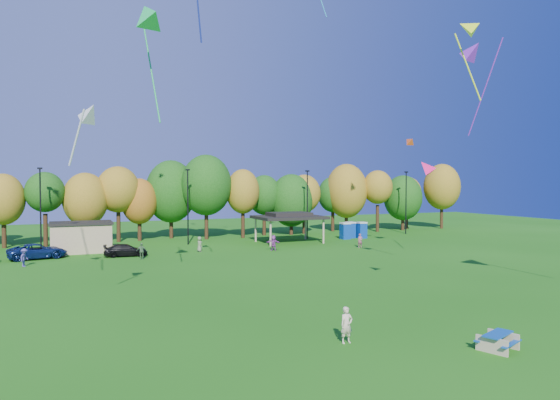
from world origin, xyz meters
name	(u,v)px	position (x,y,z in m)	size (l,w,h in m)	color
ground	(342,348)	(0.00, 0.00, 0.00)	(160.00, 160.00, 0.00)	#19600F
tree_line	(155,195)	(-1.03, 45.51, 5.91)	(93.57, 10.55, 11.15)	black
lamp_posts	(188,204)	(2.00, 40.00, 4.90)	(64.50, 0.25, 9.09)	black
utility_building	(81,237)	(-10.00, 38.00, 1.64)	(6.30, 4.30, 3.25)	tan
pavilion	(289,217)	(14.00, 37.00, 3.23)	(8.20, 6.20, 3.77)	tan
porta_potties	(352,230)	(23.67, 37.89, 1.10)	(3.75, 1.99, 2.18)	#0B3896
picnic_table	(498,340)	(6.24, -3.00, 0.44)	(2.14, 1.97, 0.76)	tan
kite_flyer	(347,325)	(0.53, 0.48, 0.85)	(0.62, 0.41, 1.70)	beige
car_c	(37,251)	(-14.08, 34.57, 0.75)	(2.48, 5.37, 1.49)	navy
car_d	(126,250)	(-5.96, 32.90, 0.62)	(1.74, 4.28, 1.24)	black
far_person_0	(141,251)	(-4.77, 30.24, 0.80)	(0.94, 0.39, 1.61)	#507C4C
far_person_1	(273,243)	(9.40, 30.93, 0.86)	(1.59, 0.51, 1.72)	#9B409B
far_person_2	(360,241)	(19.56, 29.44, 0.80)	(0.59, 0.38, 1.60)	#AE5268
far_person_3	(24,258)	(-14.92, 29.97, 0.81)	(1.05, 0.60, 1.62)	#4B4190
far_person_4	(199,244)	(1.72, 33.25, 0.82)	(0.80, 0.52, 1.65)	#737F57
kite_5	(148,16)	(-6.64, 12.19, 17.69)	(2.39, 4.66, 7.66)	green
kite_6	(426,167)	(9.92, 6.46, 8.45)	(1.67, 1.67, 1.34)	#EF0D61
kite_7	(467,29)	(13.04, 6.28, 17.59)	(2.77, 2.66, 5.42)	#D8FF1A
kite_8	(473,51)	(20.73, 13.67, 18.68)	(2.59, 5.06, 8.59)	purple
kite_11	(89,114)	(-10.22, 8.51, 11.06)	(2.02, 2.01, 3.53)	silver
kite_12	(409,141)	(23.20, 25.47, 12.01)	(1.12, 1.41, 1.40)	#C94417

